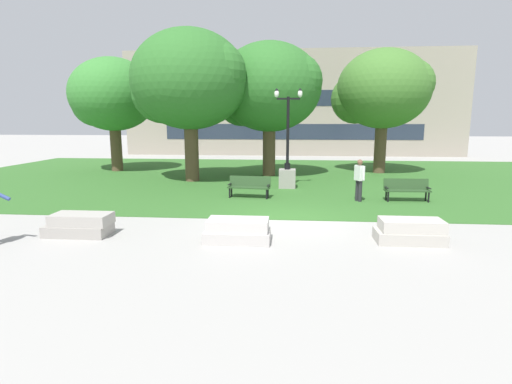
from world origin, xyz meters
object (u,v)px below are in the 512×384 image
object	(u,v)px
concrete_block_left	(238,231)
lamp_post_right	(287,168)
concrete_block_right	(410,231)
person_bystander_near_lawn	(359,178)
concrete_block_center	(80,225)
park_bench_near_right	(249,185)
park_bench_near_left	(407,188)

from	to	relation	value
concrete_block_left	lamp_post_right	xyz separation A→B (m)	(1.28, 8.89, 0.69)
concrete_block_right	person_bystander_near_lawn	xyz separation A→B (m)	(-0.48, 5.47, 0.68)
concrete_block_center	park_bench_near_right	bearing A→B (deg)	54.24
park_bench_near_right	lamp_post_right	xyz separation A→B (m)	(1.59, 2.65, 0.45)
concrete_block_center	park_bench_near_right	xyz separation A→B (m)	(4.32, 6.00, 0.23)
concrete_block_left	concrete_block_right	size ratio (longest dim) A/B	1.00
concrete_block_left	person_bystander_near_lawn	bearing A→B (deg)	54.09
concrete_block_left	park_bench_near_right	xyz separation A→B (m)	(-0.31, 6.24, 0.23)
concrete_block_left	concrete_block_right	bearing A→B (deg)	4.22
concrete_block_right	person_bystander_near_lawn	size ratio (longest dim) A/B	1.05
concrete_block_left	lamp_post_right	world-z (taller)	lamp_post_right
concrete_block_right	park_bench_near_left	distance (m)	5.88
park_bench_near_right	person_bystander_near_lawn	size ratio (longest dim) A/B	1.08
concrete_block_left	concrete_block_right	world-z (taller)	same
concrete_block_left	park_bench_near_right	world-z (taller)	park_bench_near_right
concrete_block_center	lamp_post_right	size ratio (longest dim) A/B	0.39
park_bench_near_right	lamp_post_right	distance (m)	3.12
park_bench_near_right	person_bystander_near_lawn	xyz separation A→B (m)	(4.53, -0.42, 0.44)
park_bench_near_left	person_bystander_near_lawn	size ratio (longest dim) A/B	1.06
concrete_block_right	person_bystander_near_lawn	bearing A→B (deg)	95.06
concrete_block_right	lamp_post_right	xyz separation A→B (m)	(-3.42, 8.54, 0.69)
concrete_block_right	park_bench_near_left	bearing A→B (deg)	75.40
concrete_block_left	concrete_block_right	distance (m)	4.71
concrete_block_center	concrete_block_right	world-z (taller)	same
concrete_block_center	concrete_block_left	world-z (taller)	same
concrete_block_left	person_bystander_near_lawn	size ratio (longest dim) A/B	1.05
concrete_block_left	person_bystander_near_lawn	xyz separation A→B (m)	(4.21, 5.82, 0.68)
park_bench_near_left	lamp_post_right	size ratio (longest dim) A/B	0.38
concrete_block_center	concrete_block_right	bearing A→B (deg)	0.67
park_bench_near_right	lamp_post_right	world-z (taller)	lamp_post_right
concrete_block_center	park_bench_near_left	bearing A→B (deg)	28.20
concrete_block_left	concrete_block_right	xyz separation A→B (m)	(4.70, 0.35, 0.00)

